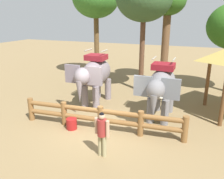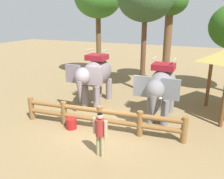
% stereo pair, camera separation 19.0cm
% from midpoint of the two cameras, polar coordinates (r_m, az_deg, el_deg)
% --- Properties ---
extents(ground_plane, '(60.00, 60.00, 0.00)m').
position_cam_midpoint_polar(ground_plane, '(10.08, -2.02, -9.43)').
color(ground_plane, olive).
extents(log_fence, '(6.94, 0.82, 1.05)m').
position_cam_midpoint_polar(log_fence, '(9.70, -2.40, -6.59)').
color(log_fence, brown).
rests_on(log_fence, ground).
extents(elephant_near_left, '(1.94, 3.37, 2.91)m').
position_cam_midpoint_polar(elephant_near_left, '(12.21, -3.65, 3.65)').
color(elephant_near_left, slate).
rests_on(elephant_near_left, ground).
extents(elephant_center, '(1.87, 3.25, 2.81)m').
position_cam_midpoint_polar(elephant_center, '(10.61, 12.54, 0.77)').
color(elephant_center, slate).
rests_on(elephant_center, ground).
extents(tourist_woman_in_black, '(0.56, 0.36, 1.61)m').
position_cam_midpoint_polar(tourist_woman_in_black, '(7.84, -2.20, -10.16)').
color(tourist_woman_in_black, '#9A9065').
rests_on(tourist_woman_in_black, ground).
extents(tree_back_center, '(2.33, 2.33, 6.55)m').
position_cam_midpoint_polar(tree_back_center, '(16.49, 14.37, 19.36)').
color(tree_back_center, brown).
rests_on(tree_back_center, ground).
extents(feed_bucket, '(0.45, 0.45, 0.46)m').
position_cam_midpoint_polar(feed_bucket, '(10.08, -9.42, -8.19)').
color(feed_bucket, maroon).
rests_on(feed_bucket, ground).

